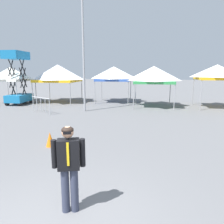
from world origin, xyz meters
name	(u,v)px	position (x,y,z in m)	size (l,w,h in m)	color
canopy_tent_left_of_center	(11,74)	(-11.25, 13.72, 2.53)	(3.21, 3.21, 3.14)	#9E9EA3
canopy_tent_behind_center	(58,73)	(-7.26, 14.90, 2.60)	(3.74, 3.74, 3.37)	#9E9EA3
canopy_tent_behind_left	(114,74)	(-2.34, 15.98, 2.56)	(3.19, 3.19, 3.20)	#9E9EA3
canopy_tent_behind_right	(154,75)	(1.25, 14.15, 2.52)	(3.26, 3.26, 3.18)	#9E9EA3
canopy_tent_far_right	(217,72)	(5.89, 14.52, 2.72)	(2.96, 2.96, 3.28)	#9E9EA3
scissor_lift	(19,89)	(-9.96, 12.92, 1.31)	(1.59, 2.41, 4.41)	black
person_foreground	(69,163)	(0.04, 0.54, 1.03)	(0.62, 0.37, 1.78)	#33384C
light_pole_near_lift	(83,43)	(-3.41, 11.07, 4.68)	(0.36, 0.36, 8.23)	#9E9EA3
crowd_barrier_mid_lot	(41,102)	(-6.03, 9.73, 0.75)	(1.88, 1.03, 1.08)	#B7BABF
traffic_cone_lot_center	(50,139)	(-2.23, 3.92, 0.27)	(0.32, 0.32, 0.55)	orange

